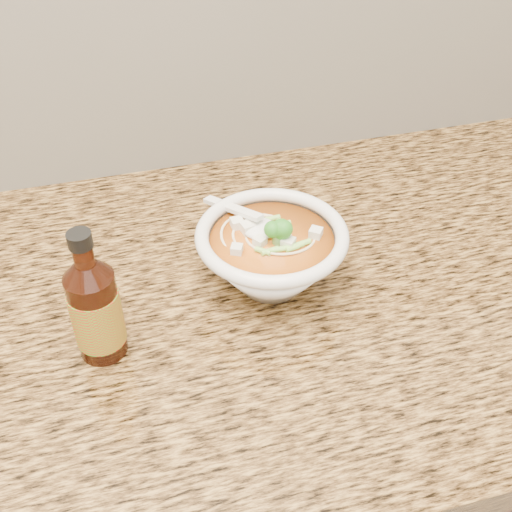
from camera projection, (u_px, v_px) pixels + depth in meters
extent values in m
cube|color=olive|center=(20.00, 341.00, 0.77)|extent=(4.00, 0.68, 0.04)
cylinder|color=white|center=(271.00, 280.00, 0.82)|extent=(0.08, 0.08, 0.01)
torus|color=white|center=(272.00, 235.00, 0.78)|extent=(0.19, 0.19, 0.02)
torus|color=beige|center=(268.00, 238.00, 0.78)|extent=(0.13, 0.13, 0.00)
torus|color=beige|center=(279.00, 236.00, 0.79)|extent=(0.08, 0.08, 0.00)
torus|color=beige|center=(278.00, 234.00, 0.79)|extent=(0.14, 0.14, 0.00)
torus|color=beige|center=(261.00, 247.00, 0.78)|extent=(0.05, 0.05, 0.00)
torus|color=beige|center=(260.00, 244.00, 0.78)|extent=(0.07, 0.07, 0.00)
torus|color=beige|center=(281.00, 236.00, 0.80)|extent=(0.10, 0.10, 0.00)
torus|color=beige|center=(255.00, 240.00, 0.79)|extent=(0.14, 0.14, 0.00)
cube|color=silver|center=(293.00, 226.00, 0.79)|extent=(0.02, 0.02, 0.01)
cube|color=silver|center=(237.00, 248.00, 0.76)|extent=(0.02, 0.02, 0.02)
cube|color=silver|center=(257.00, 229.00, 0.79)|extent=(0.02, 0.02, 0.01)
cube|color=silver|center=(262.00, 215.00, 0.81)|extent=(0.02, 0.02, 0.02)
cube|color=silver|center=(295.00, 253.00, 0.75)|extent=(0.02, 0.02, 0.02)
cube|color=silver|center=(255.00, 226.00, 0.79)|extent=(0.02, 0.02, 0.02)
cube|color=silver|center=(284.00, 235.00, 0.78)|extent=(0.02, 0.02, 0.02)
ellipsoid|color=#196014|center=(278.00, 231.00, 0.76)|extent=(0.03, 0.03, 0.03)
cylinder|color=#8FDA53|center=(246.00, 240.00, 0.77)|extent=(0.02, 0.01, 0.01)
cylinder|color=#8FDA53|center=(318.00, 238.00, 0.77)|extent=(0.01, 0.02, 0.01)
cylinder|color=#8FDA53|center=(258.00, 260.00, 0.74)|extent=(0.02, 0.01, 0.01)
cylinder|color=#8FDA53|center=(241.00, 238.00, 0.77)|extent=(0.02, 0.01, 0.01)
cylinder|color=#8FDA53|center=(299.00, 236.00, 0.78)|extent=(0.02, 0.02, 0.01)
cylinder|color=#8FDA53|center=(260.00, 215.00, 0.81)|extent=(0.02, 0.02, 0.01)
cylinder|color=#8FDA53|center=(276.00, 263.00, 0.74)|extent=(0.02, 0.01, 0.01)
cylinder|color=#8FDA53|center=(253.00, 248.00, 0.76)|extent=(0.01, 0.02, 0.01)
ellipsoid|color=white|center=(259.00, 229.00, 0.79)|extent=(0.04, 0.04, 0.02)
cube|color=white|center=(233.00, 208.00, 0.81)|extent=(0.06, 0.09, 0.03)
cylinder|color=#3F1508|center=(97.00, 315.00, 0.70)|extent=(0.07, 0.07, 0.11)
cylinder|color=#3F1508|center=(83.00, 255.00, 0.65)|extent=(0.03, 0.03, 0.02)
cylinder|color=black|center=(80.00, 240.00, 0.63)|extent=(0.03, 0.03, 0.02)
cylinder|color=red|center=(97.00, 316.00, 0.70)|extent=(0.07, 0.07, 0.07)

